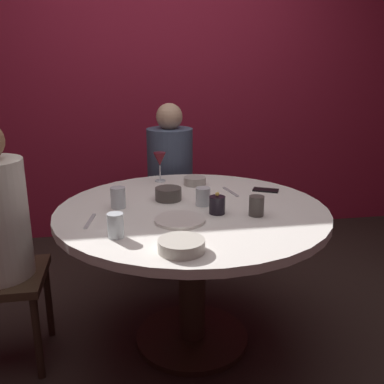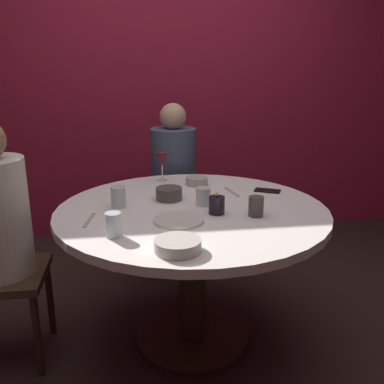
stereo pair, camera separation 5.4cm
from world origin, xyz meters
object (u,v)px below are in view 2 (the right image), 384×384
object	(u,v)px
wine_glass	(162,160)
cup_by_right_diner	(256,206)
cup_near_candle	(203,197)
seated_diner_back	(174,170)
bowl_serving_large	(178,245)
dining_table	(192,237)
cup_center_front	(113,225)
bowl_salad_center	(197,181)
dinner_plate	(179,220)
cup_by_left_diner	(118,197)
bowl_small_white	(169,194)
candle_holder	(217,205)
cell_phone	(267,191)

from	to	relation	value
wine_glass	cup_by_right_diner	size ratio (longest dim) A/B	1.89
wine_glass	cup_near_candle	world-z (taller)	wine_glass
seated_diner_back	bowl_serving_large	bearing A→B (deg)	-5.11
dining_table	cup_center_front	xyz separation A→B (m)	(-0.37, -0.32, 0.21)
bowl_salad_center	cup_near_candle	distance (m)	0.38
dinner_plate	cup_by_left_diner	xyz separation A→B (m)	(-0.27, 0.24, 0.04)
cup_near_candle	cup_by_left_diner	world-z (taller)	cup_by_left_diner
seated_diner_back	cup_center_front	bearing A→B (deg)	-16.73
bowl_serving_large	bowl_salad_center	bearing A→B (deg)	76.89
cup_by_left_diner	wine_glass	bearing A→B (deg)	61.30
bowl_small_white	cup_by_right_diner	bearing A→B (deg)	-39.02
candle_holder	wine_glass	size ratio (longest dim) A/B	0.60
candle_holder	wine_glass	bearing A→B (deg)	108.52
candle_holder	wine_glass	xyz separation A→B (m)	(-0.21, 0.62, 0.09)
candle_holder	bowl_serving_large	size ratio (longest dim) A/B	0.58
bowl_small_white	cup_by_right_diner	xyz separation A→B (m)	(0.38, -0.31, 0.01)
bowl_salad_center	bowl_small_white	distance (m)	0.32
dining_table	dinner_plate	bearing A→B (deg)	-115.56
cell_phone	bowl_serving_large	bearing A→B (deg)	-12.17
seated_diner_back	dinner_plate	world-z (taller)	seated_diner_back
dining_table	cup_by_left_diner	size ratio (longest dim) A/B	13.00
cell_phone	dinner_plate	bearing A→B (deg)	-26.75
dining_table	wine_glass	size ratio (longest dim) A/B	7.57
dinner_plate	bowl_small_white	size ratio (longest dim) A/B	1.68
bowl_serving_large	bowl_small_white	bearing A→B (deg)	87.72
wine_glass	dinner_plate	xyz separation A→B (m)	(0.02, -0.70, -0.12)
cell_phone	bowl_salad_center	world-z (taller)	bowl_salad_center
dining_table	cell_phone	bearing A→B (deg)	25.71
seated_diner_back	cell_phone	distance (m)	0.83
dining_table	bowl_small_white	bearing A→B (deg)	124.84
candle_holder	cell_phone	world-z (taller)	candle_holder
cup_by_left_diner	cell_phone	bearing A→B (deg)	10.91
bowl_small_white	dining_table	bearing A→B (deg)	-55.16
dinner_plate	bowl_serving_large	bearing A→B (deg)	-97.02
cup_by_left_diner	cup_by_right_diner	bearing A→B (deg)	-19.47
wine_glass	bowl_salad_center	xyz separation A→B (m)	(0.19, -0.11, -0.11)
bowl_salad_center	cup_by_right_diner	xyz separation A→B (m)	(0.19, -0.57, 0.02)
cup_near_candle	cup_by_right_diner	size ratio (longest dim) A/B	0.97
candle_holder	cell_phone	distance (m)	0.48
dinner_plate	candle_holder	bearing A→B (deg)	22.25
cup_by_left_diner	cup_by_right_diner	world-z (taller)	cup_by_left_diner
dinner_plate	cup_by_right_diner	size ratio (longest dim) A/B	2.47
candle_holder	dinner_plate	distance (m)	0.21
seated_diner_back	wine_glass	size ratio (longest dim) A/B	6.72
bowl_salad_center	cup_by_right_diner	distance (m)	0.60
candle_holder	dinner_plate	xyz separation A→B (m)	(-0.19, -0.08, -0.04)
cup_near_candle	cup_by_left_diner	size ratio (longest dim) A/B	0.88
cell_phone	cup_center_front	distance (m)	0.98
bowl_small_white	wine_glass	bearing A→B (deg)	90.95
cell_phone	bowl_salad_center	distance (m)	0.41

